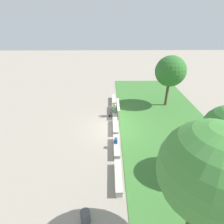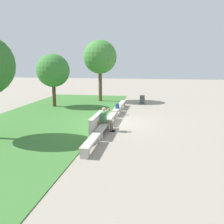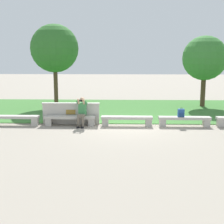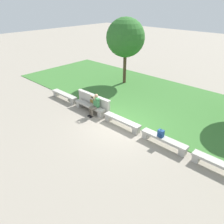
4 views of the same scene
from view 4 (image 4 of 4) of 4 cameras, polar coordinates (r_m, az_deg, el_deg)
name	(u,v)px [view 4 (image 4 of 4)]	position (r m, az deg, el deg)	size (l,w,h in m)	color
ground_plane	(122,126)	(12.08, 2.57, -3.72)	(80.00, 80.00, 0.00)	gray
grass_strip	(164,101)	(15.30, 13.34, 2.70)	(24.80, 8.00, 0.03)	#3D7533
bench_main	(64,95)	(15.45, -12.32, 4.26)	(2.34, 0.40, 0.45)	#B7B2A8
bench_near	(90,107)	(13.55, -5.82, 1.35)	(2.34, 0.40, 0.45)	#B7B2A8
bench_mid	(122,121)	(11.92, 2.60, -2.45)	(2.34, 0.40, 0.45)	#B7B2A8
bench_far	(164,140)	(10.69, 13.38, -7.19)	(2.34, 0.40, 0.45)	#B7B2A8
bench_end	(221,166)	(10.01, 26.56, -12.50)	(2.34, 0.40, 0.45)	#B7B2A8
backrest_wall_with_plaque	(94,102)	(13.66, -4.80, 2.59)	(2.70, 0.24, 1.01)	#B7B2A8
person_photographer	(95,104)	(12.93, -4.48, 2.17)	(0.50, 0.75, 1.32)	black
backpack	(161,134)	(10.55, 12.62, -5.54)	(0.28, 0.24, 0.43)	#234C8C
tree_left_background	(125,38)	(17.49, 3.55, 18.80)	(2.94, 2.94, 5.09)	#4C3826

